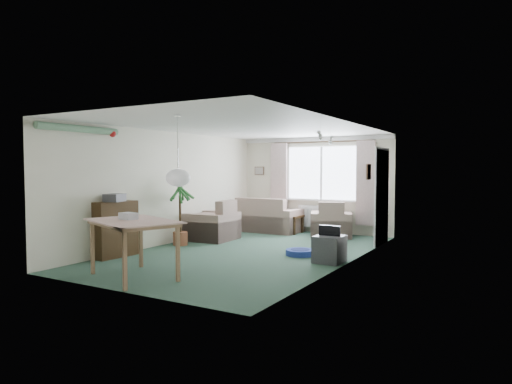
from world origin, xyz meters
The scene contains 25 objects.
ground centered at (0.00, 0.00, 0.00)m, with size 6.50×6.50×0.00m, color #2D4B3B.
window centered at (0.20, 3.23, 1.50)m, with size 1.80×0.03×1.30m, color white.
curtain_rod centered at (0.20, 3.15, 2.27)m, with size 2.60×0.03×0.03m, color black.
curtain_left centered at (-0.95, 3.13, 1.27)m, with size 0.45×0.08×2.00m, color beige.
curtain_right centered at (1.35, 3.13, 1.27)m, with size 0.45×0.08×2.00m, color beige.
radiator centered at (0.20, 3.19, 0.40)m, with size 1.20×0.10×0.55m, color white.
doorway centered at (1.99, 2.20, 1.00)m, with size 0.03×0.95×2.00m, color black.
pendant_lamp centered at (0.20, -2.30, 1.48)m, with size 0.36×0.36×0.36m, color white.
tinsel_garland centered at (-1.92, -2.30, 2.28)m, with size 1.60×1.60×0.12m, color #196626.
bauble_cluster_a centered at (1.30, 0.90, 2.22)m, with size 0.20×0.20×0.20m, color silver.
bauble_cluster_b centered at (1.60, -0.30, 2.22)m, with size 0.20×0.20×0.20m, color silver.
wall_picture_back centered at (-1.60, 3.23, 1.55)m, with size 0.28×0.03×0.22m, color brown.
wall_picture_right centered at (1.98, 1.20, 1.55)m, with size 0.03×0.24×0.30m, color brown.
sofa centered at (-1.10, 2.75, 0.43)m, with size 1.73×0.92×0.87m, color #BEA98F.
armchair_corner centered at (0.65, 2.73, 0.42)m, with size 0.94×0.89×0.84m, color tan.
armchair_left centered at (-1.50, 0.90, 0.45)m, with size 1.01×0.95×0.90m, color beige.
coffee_table centered at (-0.66, 2.75, 0.22)m, with size 0.99×0.55×0.45m, color black.
photo_frame centered at (-0.71, 2.77, 0.53)m, with size 0.12×0.02×0.16m, color brown.
bookshelf centered at (-1.84, -1.61, 0.51)m, with size 0.28×0.83×1.02m, color black.
hifi_box centered at (-1.81, -1.66, 1.09)m, with size 0.28×0.35×0.14m, color #3F3E44.
houseplant centered at (-1.65, -0.03, 0.76)m, with size 0.65×0.65×1.52m, color #1B4F22.
dining_table centered at (-0.40, -2.60, 0.42)m, with size 1.33×0.89×0.83m, color tan.
gift_box centered at (-0.56, -2.55, 0.89)m, with size 0.25×0.18×0.12m, color silver.
tv_cube centered at (1.70, -0.11, 0.23)m, with size 0.46×0.51×0.46m, color #3A3A3F.
pet_bed centered at (1.00, 0.22, 0.05)m, with size 0.54×0.54×0.11m, color #21299A.
Camera 1 is at (4.51, -7.46, 1.62)m, focal length 32.00 mm.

